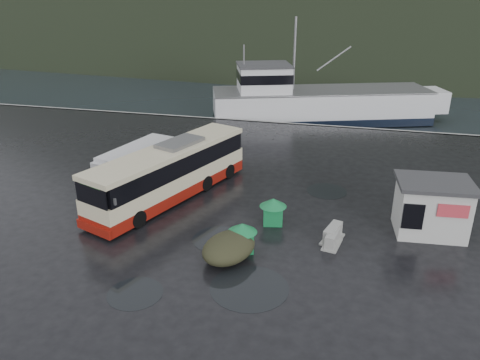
% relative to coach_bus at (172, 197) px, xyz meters
% --- Properties ---
extents(ground, '(160.00, 160.00, 0.00)m').
position_rel_coach_bus_xyz_m(ground, '(3.31, -2.35, 0.00)').
color(ground, black).
rests_on(ground, ground).
extents(harbor_water, '(300.00, 180.00, 0.02)m').
position_rel_coach_bus_xyz_m(harbor_water, '(3.31, 107.65, 0.00)').
color(harbor_water, black).
rests_on(harbor_water, ground).
extents(quay_edge, '(160.00, 0.60, 1.50)m').
position_rel_coach_bus_xyz_m(quay_edge, '(3.31, 17.65, 0.00)').
color(quay_edge, '#999993').
rests_on(quay_edge, ground).
extents(headland, '(780.00, 540.00, 570.00)m').
position_rel_coach_bus_xyz_m(headland, '(13.31, 247.65, 0.00)').
color(headland, black).
rests_on(headland, ground).
extents(coach_bus, '(6.88, 12.03, 3.32)m').
position_rel_coach_bus_xyz_m(coach_bus, '(0.00, 0.00, 0.00)').
color(coach_bus, beige).
rests_on(coach_bus, ground).
extents(white_van, '(3.56, 6.48, 2.57)m').
position_rel_coach_bus_xyz_m(white_van, '(-2.63, 1.26, 0.00)').
color(white_van, silver).
rests_on(white_van, ground).
extents(waste_bin_left, '(1.21, 1.21, 1.44)m').
position_rel_coach_bus_xyz_m(waste_bin_left, '(6.48, -1.84, 0.00)').
color(waste_bin_left, '#157B3F').
rests_on(waste_bin_left, ground).
extents(waste_bin_right, '(1.31, 1.31, 1.43)m').
position_rel_coach_bus_xyz_m(waste_bin_right, '(5.54, -4.91, 0.00)').
color(waste_bin_right, '#157B3F').
rests_on(waste_bin_right, ground).
extents(dome_tent, '(3.05, 3.56, 1.18)m').
position_rel_coach_bus_xyz_m(dome_tent, '(5.11, -5.80, 0.00)').
color(dome_tent, '#2F301D').
rests_on(dome_tent, ground).
extents(ticket_kiosk, '(3.86, 3.05, 2.86)m').
position_rel_coach_bus_xyz_m(ticket_kiosk, '(14.43, -0.94, 0.00)').
color(ticket_kiosk, silver).
rests_on(ticket_kiosk, ground).
extents(jersey_barrier_a, '(0.99, 1.58, 0.73)m').
position_rel_coach_bus_xyz_m(jersey_barrier_a, '(9.72, -3.45, 0.00)').
color(jersey_barrier_a, '#999993').
rests_on(jersey_barrier_a, ground).
extents(jersey_barrier_b, '(1.22, 1.74, 0.79)m').
position_rel_coach_bus_xyz_m(jersey_barrier_b, '(9.70, -2.96, 0.00)').
color(jersey_barrier_b, '#999993').
rests_on(jersey_barrier_b, ground).
extents(fishing_trawler, '(26.37, 13.92, 10.38)m').
position_rel_coach_bus_xyz_m(fishing_trawler, '(6.92, 24.08, 0.00)').
color(fishing_trawler, silver).
rests_on(fishing_trawler, ground).
extents(puddles, '(9.40, 14.79, 0.01)m').
position_rel_coach_bus_xyz_m(puddles, '(5.65, -5.01, 0.01)').
color(puddles, black).
rests_on(puddles, ground).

